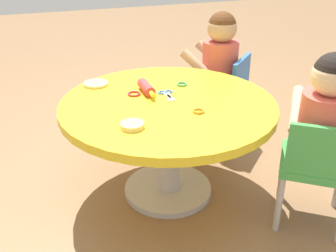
{
  "coord_description": "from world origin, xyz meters",
  "views": [
    {
      "loc": [
        -1.59,
        0.55,
        1.23
      ],
      "look_at": [
        0.0,
        0.0,
        0.37
      ],
      "focal_mm": 42.83,
      "sensor_mm": 36.0,
      "label": 1
    }
  ],
  "objects_px": {
    "craft_scissors": "(167,94)",
    "craft_table": "(168,122)",
    "child_chair_left": "(317,165)",
    "rolling_pin": "(146,87)",
    "seated_child_left": "(326,113)",
    "child_chair_right": "(224,93)",
    "seated_child_right": "(220,56)"
  },
  "relations": [
    {
      "from": "child_chair_left",
      "to": "rolling_pin",
      "type": "height_order",
      "value": "rolling_pin"
    },
    {
      "from": "seated_child_left",
      "to": "child_chair_right",
      "type": "distance_m",
      "value": 0.87
    },
    {
      "from": "child_chair_right",
      "to": "craft_table",
      "type": "bearing_deg",
      "value": 131.0
    },
    {
      "from": "seated_child_right",
      "to": "rolling_pin",
      "type": "bearing_deg",
      "value": 121.26
    },
    {
      "from": "craft_table",
      "to": "seated_child_left",
      "type": "distance_m",
      "value": 0.69
    },
    {
      "from": "seated_child_left",
      "to": "craft_table",
      "type": "bearing_deg",
      "value": 54.02
    },
    {
      "from": "child_chair_right",
      "to": "seated_child_right",
      "type": "bearing_deg",
      "value": 43.94
    },
    {
      "from": "rolling_pin",
      "to": "seated_child_right",
      "type": "bearing_deg",
      "value": -58.74
    },
    {
      "from": "craft_table",
      "to": "child_chair_left",
      "type": "relative_size",
      "value": 1.85
    },
    {
      "from": "child_chair_left",
      "to": "seated_child_right",
      "type": "bearing_deg",
      "value": 2.55
    },
    {
      "from": "craft_table",
      "to": "child_chair_right",
      "type": "xyz_separation_m",
      "value": [
        0.44,
        -0.51,
        -0.09
      ]
    },
    {
      "from": "craft_scissors",
      "to": "child_chair_right",
      "type": "bearing_deg",
      "value": -53.35
    },
    {
      "from": "child_chair_right",
      "to": "seated_child_right",
      "type": "height_order",
      "value": "seated_child_right"
    },
    {
      "from": "craft_table",
      "to": "seated_child_left",
      "type": "relative_size",
      "value": 1.95
    },
    {
      "from": "seated_child_right",
      "to": "rolling_pin",
      "type": "height_order",
      "value": "seated_child_right"
    },
    {
      "from": "child_chair_right",
      "to": "rolling_pin",
      "type": "distance_m",
      "value": 0.68
    },
    {
      "from": "rolling_pin",
      "to": "child_chair_left",
      "type": "bearing_deg",
      "value": -134.32
    },
    {
      "from": "craft_table",
      "to": "child_chair_left",
      "type": "distance_m",
      "value": 0.68
    },
    {
      "from": "craft_table",
      "to": "child_chair_right",
      "type": "height_order",
      "value": "child_chair_right"
    },
    {
      "from": "child_chair_right",
      "to": "seated_child_right",
      "type": "xyz_separation_m",
      "value": [
        0.03,
        0.03,
        0.23
      ]
    },
    {
      "from": "child_chair_right",
      "to": "craft_scissors",
      "type": "relative_size",
      "value": 3.95
    },
    {
      "from": "seated_child_left",
      "to": "child_chair_right",
      "type": "bearing_deg",
      "value": 2.46
    },
    {
      "from": "seated_child_left",
      "to": "child_chair_left",
      "type": "bearing_deg",
      "value": 143.58
    },
    {
      "from": "child_chair_left",
      "to": "seated_child_right",
      "type": "xyz_separation_m",
      "value": [
        0.9,
        0.04,
        0.23
      ]
    },
    {
      "from": "child_chair_left",
      "to": "craft_scissors",
      "type": "height_order",
      "value": "child_chair_left"
    },
    {
      "from": "craft_table",
      "to": "craft_scissors",
      "type": "xyz_separation_m",
      "value": [
        0.08,
        -0.02,
        0.11
      ]
    },
    {
      "from": "child_chair_left",
      "to": "rolling_pin",
      "type": "relative_size",
      "value": 2.33
    },
    {
      "from": "craft_scissors",
      "to": "craft_table",
      "type": "bearing_deg",
      "value": 164.61
    },
    {
      "from": "child_chair_right",
      "to": "rolling_pin",
      "type": "height_order",
      "value": "rolling_pin"
    },
    {
      "from": "child_chair_left",
      "to": "seated_child_left",
      "type": "distance_m",
      "value": 0.23
    },
    {
      "from": "child_chair_right",
      "to": "craft_scissors",
      "type": "distance_m",
      "value": 0.64
    },
    {
      "from": "child_chair_left",
      "to": "seated_child_left",
      "type": "relative_size",
      "value": 1.05
    }
  ]
}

